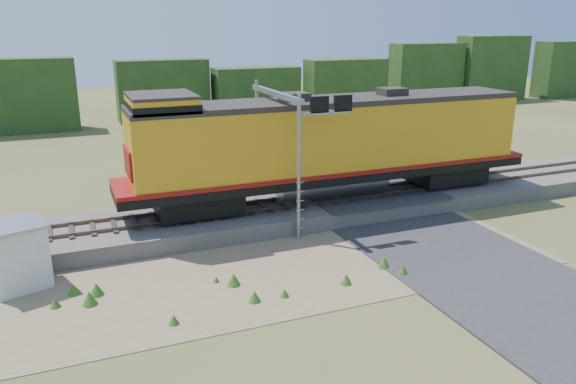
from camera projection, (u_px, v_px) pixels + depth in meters
name	position (u px, v px, depth m)	size (l,w,h in m)	color
ground	(293.00, 272.00, 22.52)	(140.00, 140.00, 0.00)	#475123
ballast	(247.00, 216.00, 27.72)	(70.00, 5.00, 0.80)	slate
rails	(247.00, 207.00, 27.58)	(70.00, 1.54, 0.16)	brown
dirt_shoulder	(242.00, 275.00, 22.24)	(26.00, 8.00, 0.03)	#8C7754
road	(428.00, 239.00, 25.68)	(7.00, 66.00, 0.86)	#38383A
tree_line_north	(145.00, 91.00, 55.29)	(130.00, 3.00, 6.50)	#1E3E16
weed_clumps	(208.00, 286.00, 21.35)	(15.00, 6.20, 0.56)	#31631C
locomotive	(328.00, 143.00, 28.33)	(21.88, 3.34, 5.65)	black
shed	(15.00, 255.00, 20.94)	(2.70, 2.70, 2.53)	silver
signal_gantry	(288.00, 122.00, 26.47)	(2.67, 6.20, 6.74)	gray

